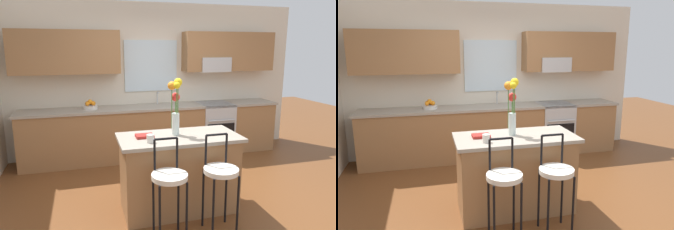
{
  "view_description": "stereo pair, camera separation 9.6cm",
  "coord_description": "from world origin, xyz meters",
  "views": [
    {
      "loc": [
        -1.23,
        -3.51,
        1.91
      ],
      "look_at": [
        -0.09,
        0.55,
        1.0
      ],
      "focal_mm": 33.11,
      "sensor_mm": 36.0,
      "label": 1
    },
    {
      "loc": [
        -1.14,
        -3.54,
        1.91
      ],
      "look_at": [
        -0.09,
        0.55,
        1.0
      ],
      "focal_mm": 33.11,
      "sensor_mm": 36.0,
      "label": 2
    }
  ],
  "objects": [
    {
      "name": "fruit_bowl_oranges",
      "position": [
        -1.11,
        1.7,
        0.98
      ],
      "size": [
        0.24,
        0.24,
        0.16
      ],
      "color": "silver",
      "rests_on": "counter_run"
    },
    {
      "name": "flower_vase",
      "position": [
        -0.2,
        -0.17,
        1.3
      ],
      "size": [
        0.17,
        0.17,
        0.66
      ],
      "color": "silver",
      "rests_on": "kitchen_island"
    },
    {
      "name": "ground_plane",
      "position": [
        0.0,
        0.0,
        0.0
      ],
      "size": [
        14.0,
        14.0,
        0.0
      ],
      "primitive_type": "plane",
      "color": "brown"
    },
    {
      "name": "back_wall_assembly",
      "position": [
        0.02,
        1.98,
        1.51
      ],
      "size": [
        5.6,
        0.5,
        2.7
      ],
      "color": "beige",
      "rests_on": "ground"
    },
    {
      "name": "counter_run",
      "position": [
        0.0,
        1.7,
        0.47
      ],
      "size": [
        4.56,
        0.64,
        0.92
      ],
      "color": "#996B42",
      "rests_on": "ground"
    },
    {
      "name": "kitchen_island",
      "position": [
        -0.17,
        -0.23,
        0.46
      ],
      "size": [
        1.4,
        0.69,
        0.92
      ],
      "color": "#996B42",
      "rests_on": "ground"
    },
    {
      "name": "bar_stool_middle",
      "position": [
        0.1,
        -0.78,
        0.64
      ],
      "size": [
        0.36,
        0.36,
        1.04
      ],
      "color": "black",
      "rests_on": "ground"
    },
    {
      "name": "mug_ceramic",
      "position": [
        -0.55,
        -0.39,
        0.97
      ],
      "size": [
        0.08,
        0.08,
        0.09
      ],
      "primitive_type": "cylinder",
      "color": "silver",
      "rests_on": "kitchen_island"
    },
    {
      "name": "oven_range",
      "position": [
        1.13,
        1.68,
        0.46
      ],
      "size": [
        0.6,
        0.64,
        0.92
      ],
      "color": "#B7BABC",
      "rests_on": "ground"
    },
    {
      "name": "sink_faucet",
      "position": [
        0.08,
        1.84,
        1.06
      ],
      "size": [
        0.02,
        0.13,
        0.23
      ],
      "color": "#B7BABC",
      "rests_on": "counter_run"
    },
    {
      "name": "bar_stool_near",
      "position": [
        -0.45,
        -0.78,
        0.64
      ],
      "size": [
        0.36,
        0.36,
        1.04
      ],
      "color": "black",
      "rests_on": "ground"
    },
    {
      "name": "cookbook",
      "position": [
        -0.57,
        -0.18,
        0.94
      ],
      "size": [
        0.2,
        0.15,
        0.03
      ],
      "primitive_type": "cube",
      "color": "maroon",
      "rests_on": "kitchen_island"
    }
  ]
}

